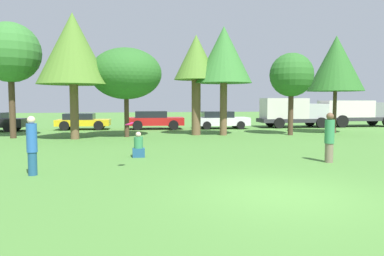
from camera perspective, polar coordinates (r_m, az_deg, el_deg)
ground_plane at (r=8.62m, az=13.86°, el=-10.06°), size 120.00×120.00×0.00m
person_thrower at (r=11.24m, az=-23.84°, el=-2.46°), size 0.29×0.29×1.69m
person_catcher at (r=13.31m, az=20.78°, el=-1.34°), size 0.32×0.32×1.71m
frisbee at (r=11.16m, az=-9.83°, el=0.66°), size 0.26×0.26×0.11m
bystander_sitting at (r=13.83m, az=-8.40°, el=-2.97°), size 0.45×0.38×0.96m
tree_0 at (r=23.04m, az=-26.66°, el=10.49°), size 3.33×3.33×6.49m
tree_1 at (r=21.23m, az=-18.21°, el=11.67°), size 3.89×3.89×6.91m
tree_2 at (r=21.62m, az=-10.32°, el=8.38°), size 4.12×4.12×5.18m
tree_3 at (r=22.61m, az=0.66°, el=10.68°), size 2.74×2.74×6.15m
tree_4 at (r=22.57m, az=5.02°, el=11.28°), size 3.44×3.44×6.64m
tree_5 at (r=23.31m, az=15.35°, el=7.98°), size 2.68×2.68×5.05m
tree_6 at (r=25.79m, az=21.68°, el=9.38°), size 3.60×3.60×6.35m
parked_car_yellow at (r=27.97m, az=-16.85°, el=1.08°), size 3.92×2.16×1.20m
parked_car_red at (r=27.33m, az=-5.96°, el=1.33°), size 4.29×2.23×1.36m
parked_car_white at (r=27.82m, az=4.47°, el=1.32°), size 4.21×2.23×1.32m
delivery_truck_silver at (r=30.09m, az=15.42°, el=2.51°), size 5.57×2.44×2.32m
delivery_truck_grey at (r=32.92m, az=24.30°, el=2.40°), size 6.47×2.56×2.14m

